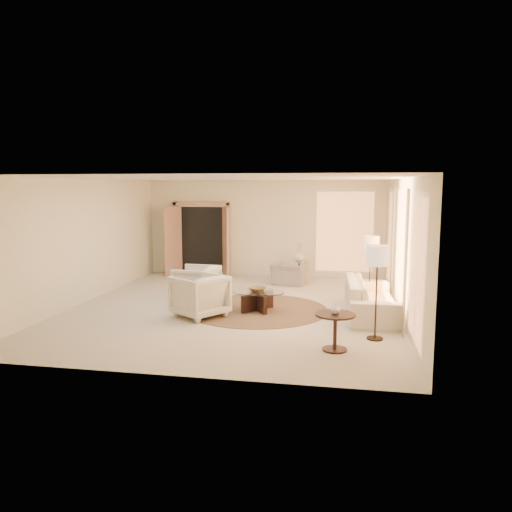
% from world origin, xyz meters
% --- Properties ---
extents(room, '(7.04, 8.04, 2.83)m').
position_xyz_m(room, '(0.00, 0.00, 1.40)').
color(room, beige).
rests_on(room, ground).
extents(windows_right, '(0.10, 6.40, 2.40)m').
position_xyz_m(windows_right, '(3.45, 0.10, 1.35)').
color(windows_right, '#FFA966').
rests_on(windows_right, room).
extents(window_back_corner, '(1.70, 0.10, 2.40)m').
position_xyz_m(window_back_corner, '(2.30, 3.95, 1.35)').
color(window_back_corner, '#FFA966').
rests_on(window_back_corner, room).
extents(curtains_right, '(0.06, 5.20, 2.60)m').
position_xyz_m(curtains_right, '(3.40, 1.00, 1.30)').
color(curtains_right, tan).
rests_on(curtains_right, room).
extents(french_doors, '(1.95, 0.66, 2.16)m').
position_xyz_m(french_doors, '(-1.90, 3.82, 1.07)').
color(french_doors, tan).
rests_on(french_doors, room).
extents(area_rug, '(3.09, 3.09, 0.01)m').
position_xyz_m(area_rug, '(0.51, -0.07, 0.01)').
color(area_rug, '#3B281B').
rests_on(area_rug, room).
extents(sofa, '(1.10, 2.55, 0.73)m').
position_xyz_m(sofa, '(2.90, -0.05, 0.37)').
color(sofa, silver).
rests_on(sofa, room).
extents(armchair_left, '(0.90, 0.96, 0.93)m').
position_xyz_m(armchair_left, '(-0.97, 0.35, 0.46)').
color(armchair_left, silver).
rests_on(armchair_left, room).
extents(armchair_right, '(1.24, 1.25, 0.95)m').
position_xyz_m(armchair_right, '(-0.54, -0.84, 0.48)').
color(armchair_right, silver).
rests_on(armchair_right, room).
extents(accent_chair, '(0.96, 0.71, 0.76)m').
position_xyz_m(accent_chair, '(0.86, 2.82, 0.38)').
color(accent_chair, gray).
rests_on(accent_chair, room).
extents(coffee_table, '(1.20, 1.20, 0.42)m').
position_xyz_m(coffee_table, '(0.54, -0.16, 0.27)').
color(coffee_table, black).
rests_on(coffee_table, room).
extents(end_table, '(0.64, 0.64, 0.61)m').
position_xyz_m(end_table, '(2.23, -2.48, 0.42)').
color(end_table, black).
rests_on(end_table, room).
extents(side_table, '(0.49, 0.49, 0.57)m').
position_xyz_m(side_table, '(1.08, 3.40, 0.34)').
color(side_table, black).
rests_on(side_table, room).
extents(floor_lamp_near, '(0.37, 0.37, 1.54)m').
position_xyz_m(floor_lamp_near, '(2.90, 0.94, 1.31)').
color(floor_lamp_near, black).
rests_on(floor_lamp_near, room).
extents(floor_lamp_far, '(0.40, 0.40, 1.64)m').
position_xyz_m(floor_lamp_far, '(2.90, -1.76, 1.40)').
color(floor_lamp_far, black).
rests_on(floor_lamp_far, room).
extents(bowl, '(0.45, 0.45, 0.09)m').
position_xyz_m(bowl, '(0.54, -0.16, 0.47)').
color(bowl, brown).
rests_on(bowl, coffee_table).
extents(end_vase, '(0.20, 0.20, 0.16)m').
position_xyz_m(end_vase, '(2.23, -2.48, 0.68)').
color(end_vase, white).
rests_on(end_vase, end_table).
extents(side_vase, '(0.30, 0.30, 0.27)m').
position_xyz_m(side_vase, '(1.08, 3.40, 0.70)').
color(side_vase, white).
rests_on(side_vase, side_table).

